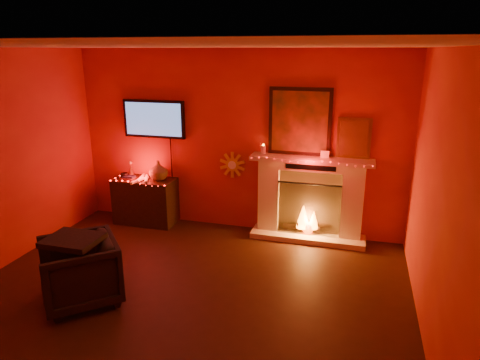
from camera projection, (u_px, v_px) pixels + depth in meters
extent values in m
plane|color=black|center=(170.00, 316.00, 4.47)|extent=(5.00, 5.00, 0.00)
plane|color=silver|center=(154.00, 46.00, 3.69)|extent=(5.00, 5.00, 0.00)
plane|color=#AC1B1D|center=(236.00, 142.00, 6.38)|extent=(5.00, 0.00, 5.00)
plane|color=#AC1B1D|center=(447.00, 221.00, 3.43)|extent=(0.00, 5.00, 5.00)
cube|color=beige|center=(307.00, 237.00, 6.28)|extent=(1.65, 0.40, 0.08)
cube|color=beige|center=(269.00, 198.00, 6.37)|extent=(0.30, 0.22, 0.95)
cube|color=beige|center=(352.00, 206.00, 6.06)|extent=(0.30, 0.22, 0.95)
cube|color=beige|center=(311.00, 166.00, 6.06)|extent=(1.50, 0.22, 0.14)
cube|color=beige|center=(311.00, 160.00, 5.97)|extent=(1.72, 0.34, 0.06)
cube|color=#896B4F|center=(310.00, 200.00, 6.27)|extent=(0.90, 0.10, 0.95)
cube|color=black|center=(308.00, 210.00, 6.13)|extent=(0.90, 0.02, 0.78)
cylinder|color=black|center=(301.00, 228.00, 6.33)|extent=(0.55, 0.09, 0.09)
cylinder|color=black|center=(314.00, 225.00, 6.29)|extent=(0.51, 0.18, 0.08)
cone|color=orange|center=(303.00, 216.00, 6.27)|extent=(0.20, 0.20, 0.34)
cone|color=orange|center=(313.00, 220.00, 6.26)|extent=(0.16, 0.16, 0.26)
sphere|color=#FF3F07|center=(308.00, 228.00, 6.30)|extent=(0.18, 0.18, 0.18)
cube|color=black|center=(300.00, 122.00, 6.00)|extent=(0.88, 0.05, 0.95)
cube|color=#B34B17|center=(300.00, 122.00, 5.98)|extent=(0.78, 0.01, 0.85)
cube|color=#AA9431|center=(354.00, 138.00, 5.87)|extent=(0.46, 0.04, 0.56)
cube|color=#A97A27|center=(354.00, 138.00, 5.85)|extent=(0.38, 0.01, 0.48)
cylinder|color=beige|center=(263.00, 150.00, 6.17)|extent=(0.07, 0.07, 0.12)
cube|color=white|center=(325.00, 154.00, 5.93)|extent=(0.12, 0.01, 0.10)
cube|color=black|center=(154.00, 119.00, 6.59)|extent=(1.00, 0.06, 0.58)
cube|color=#4E7ECA|center=(153.00, 119.00, 6.56)|extent=(0.92, 0.01, 0.50)
cylinder|color=black|center=(171.00, 159.00, 6.72)|extent=(0.02, 0.02, 0.66)
cylinder|color=gold|center=(232.00, 165.00, 6.48)|extent=(0.20, 0.03, 0.20)
cylinder|color=white|center=(232.00, 165.00, 6.47)|extent=(0.13, 0.01, 0.13)
cube|color=black|center=(146.00, 201.00, 6.82)|extent=(0.95, 0.48, 0.73)
imported|color=brown|center=(158.00, 170.00, 6.63)|extent=(0.29, 0.29, 0.31)
imported|color=black|center=(124.00, 176.00, 6.73)|extent=(0.12, 0.12, 0.09)
cylinder|color=white|center=(141.00, 178.00, 6.67)|extent=(0.13, 0.38, 0.05)
cylinder|color=white|center=(140.00, 180.00, 6.57)|extent=(0.13, 0.38, 0.05)
cylinder|color=white|center=(146.00, 179.00, 6.63)|extent=(0.20, 0.37, 0.05)
cube|color=#5C1C1A|center=(128.00, 178.00, 6.69)|extent=(0.20, 0.14, 0.03)
cube|color=#1D2845|center=(129.00, 177.00, 6.69)|extent=(0.17, 0.12, 0.02)
imported|color=black|center=(80.00, 271.00, 4.65)|extent=(1.11, 1.11, 0.73)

